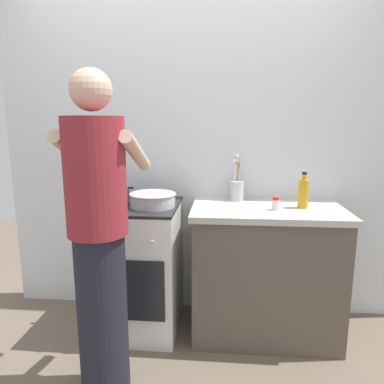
{
  "coord_description": "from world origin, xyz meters",
  "views": [
    {
      "loc": [
        0.25,
        -2.15,
        1.45
      ],
      "look_at": [
        0.05,
        0.12,
        1.0
      ],
      "focal_mm": 32.98,
      "sensor_mm": 36.0,
      "label": 1
    }
  ],
  "objects_px": {
    "stove_range": "(136,267)",
    "oil_bottle": "(303,193)",
    "mixing_bowl": "(153,199)",
    "person": "(99,241)",
    "spice_bottle": "(276,204)",
    "utensil_crock": "(237,188)",
    "pot": "(115,195)"
  },
  "relations": [
    {
      "from": "mixing_bowl",
      "to": "person",
      "type": "xyz_separation_m",
      "value": [
        -0.16,
        -0.6,
        -0.09
      ]
    },
    {
      "from": "person",
      "to": "pot",
      "type": "bearing_deg",
      "value": 100.4
    },
    {
      "from": "oil_bottle",
      "to": "person",
      "type": "xyz_separation_m",
      "value": [
        -1.14,
        -0.65,
        -0.14
      ]
    },
    {
      "from": "stove_range",
      "to": "spice_bottle",
      "type": "distance_m",
      "value": 1.06
    },
    {
      "from": "stove_range",
      "to": "oil_bottle",
      "type": "relative_size",
      "value": 3.79
    },
    {
      "from": "pot",
      "to": "mixing_bowl",
      "type": "bearing_deg",
      "value": -13.06
    },
    {
      "from": "pot",
      "to": "mixing_bowl",
      "type": "height_order",
      "value": "pot"
    },
    {
      "from": "stove_range",
      "to": "person",
      "type": "bearing_deg",
      "value": -91.62
    },
    {
      "from": "utensil_crock",
      "to": "person",
      "type": "bearing_deg",
      "value": -130.42
    },
    {
      "from": "stove_range",
      "to": "pot",
      "type": "xyz_separation_m",
      "value": [
        -0.14,
        0.02,
        0.51
      ]
    },
    {
      "from": "utensil_crock",
      "to": "oil_bottle",
      "type": "height_order",
      "value": "utensil_crock"
    },
    {
      "from": "utensil_crock",
      "to": "person",
      "type": "distance_m",
      "value": 1.12
    },
    {
      "from": "stove_range",
      "to": "spice_bottle",
      "type": "height_order",
      "value": "spice_bottle"
    },
    {
      "from": "utensil_crock",
      "to": "pot",
      "type": "bearing_deg",
      "value": -167.81
    },
    {
      "from": "utensil_crock",
      "to": "oil_bottle",
      "type": "relative_size",
      "value": 1.39
    },
    {
      "from": "stove_range",
      "to": "pot",
      "type": "bearing_deg",
      "value": 171.63
    },
    {
      "from": "spice_bottle",
      "to": "person",
      "type": "distance_m",
      "value": 1.12
    },
    {
      "from": "spice_bottle",
      "to": "utensil_crock",
      "type": "bearing_deg",
      "value": 131.6
    },
    {
      "from": "mixing_bowl",
      "to": "oil_bottle",
      "type": "relative_size",
      "value": 1.32
    },
    {
      "from": "pot",
      "to": "oil_bottle",
      "type": "distance_m",
      "value": 1.27
    },
    {
      "from": "oil_bottle",
      "to": "person",
      "type": "bearing_deg",
      "value": -150.44
    },
    {
      "from": "oil_bottle",
      "to": "utensil_crock",
      "type": "bearing_deg",
      "value": 155.05
    },
    {
      "from": "stove_range",
      "to": "oil_bottle",
      "type": "bearing_deg",
      "value": 0.28
    },
    {
      "from": "oil_bottle",
      "to": "pot",
      "type": "bearing_deg",
      "value": 179.31
    },
    {
      "from": "mixing_bowl",
      "to": "utensil_crock",
      "type": "height_order",
      "value": "utensil_crock"
    },
    {
      "from": "mixing_bowl",
      "to": "spice_bottle",
      "type": "height_order",
      "value": "mixing_bowl"
    },
    {
      "from": "pot",
      "to": "mixing_bowl",
      "type": "xyz_separation_m",
      "value": [
        0.28,
        -0.06,
        -0.01
      ]
    },
    {
      "from": "utensil_crock",
      "to": "spice_bottle",
      "type": "bearing_deg",
      "value": -48.4
    },
    {
      "from": "pot",
      "to": "spice_bottle",
      "type": "xyz_separation_m",
      "value": [
        1.08,
        -0.09,
        -0.02
      ]
    },
    {
      "from": "oil_bottle",
      "to": "person",
      "type": "height_order",
      "value": "person"
    },
    {
      "from": "mixing_bowl",
      "to": "spice_bottle",
      "type": "relative_size",
      "value": 3.77
    },
    {
      "from": "stove_range",
      "to": "person",
      "type": "xyz_separation_m",
      "value": [
        -0.02,
        -0.64,
        0.41
      ]
    }
  ]
}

